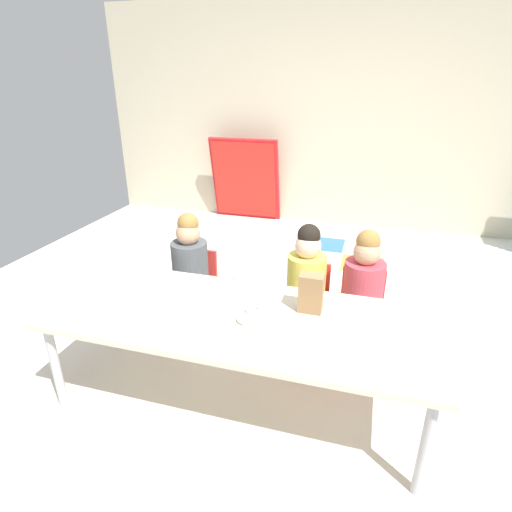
# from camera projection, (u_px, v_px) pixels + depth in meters

# --- Properties ---
(ground_plane) EXTENTS (6.13, 5.26, 0.02)m
(ground_plane) POSITION_uv_depth(u_px,v_px,m) (294.00, 328.00, 3.21)
(ground_plane) COLOR silver
(back_wall) EXTENTS (6.13, 0.10, 2.65)m
(back_wall) POSITION_uv_depth(u_px,v_px,m) (341.00, 118.00, 4.99)
(back_wall) COLOR beige
(back_wall) RESTS_ON ground_plane
(craft_table) EXTENTS (2.12, 0.81, 0.59)m
(craft_table) POSITION_uv_depth(u_px,v_px,m) (239.00, 321.00, 2.28)
(craft_table) COLOR beige
(craft_table) RESTS_ON ground_plane
(seated_child_near_camera) EXTENTS (0.32, 0.32, 0.92)m
(seated_child_near_camera) POSITION_uv_depth(u_px,v_px,m) (191.00, 262.00, 2.98)
(seated_child_near_camera) COLOR red
(seated_child_near_camera) RESTS_ON ground_plane
(seated_child_middle_seat) EXTENTS (0.32, 0.31, 0.92)m
(seated_child_middle_seat) POSITION_uv_depth(u_px,v_px,m) (307.00, 277.00, 2.76)
(seated_child_middle_seat) COLOR red
(seated_child_middle_seat) RESTS_ON ground_plane
(seated_child_far_right) EXTENTS (0.33, 0.33, 0.92)m
(seated_child_far_right) POSITION_uv_depth(u_px,v_px,m) (363.00, 284.00, 2.67)
(seated_child_far_right) COLOR red
(seated_child_far_right) RESTS_ON ground_plane
(folded_activity_table) EXTENTS (0.90, 0.29, 1.09)m
(folded_activity_table) POSITION_uv_depth(u_px,v_px,m) (245.00, 180.00, 5.43)
(folded_activity_table) COLOR red
(folded_activity_table) RESTS_ON ground_plane
(paper_bag_brown) EXTENTS (0.13, 0.09, 0.22)m
(paper_bag_brown) POSITION_uv_depth(u_px,v_px,m) (311.00, 293.00, 2.26)
(paper_bag_brown) COLOR #9E754C
(paper_bag_brown) RESTS_ON craft_table
(paper_plate_near_edge) EXTENTS (0.18, 0.18, 0.01)m
(paper_plate_near_edge) POSITION_uv_depth(u_px,v_px,m) (254.00, 312.00, 2.28)
(paper_plate_near_edge) COLOR white
(paper_plate_near_edge) RESTS_ON craft_table
(paper_plate_center_table) EXTENTS (0.18, 0.18, 0.01)m
(paper_plate_center_table) POSITION_uv_depth(u_px,v_px,m) (169.00, 299.00, 2.41)
(paper_plate_center_table) COLOR white
(paper_plate_center_table) RESTS_ON craft_table
(donut_powdered_on_plate) EXTENTS (0.10, 0.10, 0.03)m
(donut_powdered_on_plate) POSITION_uv_depth(u_px,v_px,m) (254.00, 309.00, 2.27)
(donut_powdered_on_plate) COLOR white
(donut_powdered_on_plate) RESTS_ON craft_table
(donut_powdered_loose) EXTENTS (0.10, 0.10, 0.03)m
(donut_powdered_loose) POSITION_uv_depth(u_px,v_px,m) (245.00, 319.00, 2.20)
(donut_powdered_loose) COLOR white
(donut_powdered_loose) RESTS_ON craft_table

